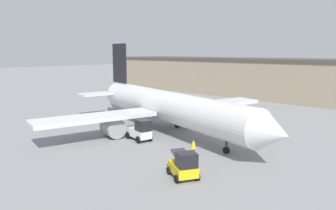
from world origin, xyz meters
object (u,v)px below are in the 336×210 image
Objects in this scene: airplane at (164,106)px; baggage_tug at (140,131)px; belt_loader_truck at (184,166)px; ground_crew_worker at (193,148)px.

airplane reaches higher than baggage_tug.
baggage_tug is 12.53m from belt_loader_truck.
ground_crew_worker is 0.44× the size of baggage_tug.
belt_loader_truck is (12.93, -10.48, -2.21)m from airplane.
airplane is 22.79× the size of ground_crew_worker.
belt_loader_truck is (11.45, -5.08, -0.09)m from baggage_tug.
airplane is 5.99m from baggage_tug.
airplane reaches higher than belt_loader_truck.
baggage_tug is (1.48, -5.40, -2.12)m from airplane.
baggage_tug is 1.13× the size of belt_loader_truck.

